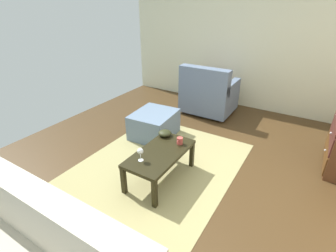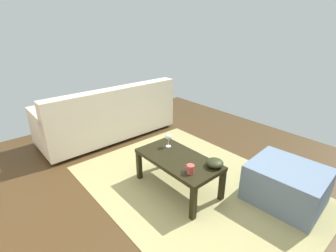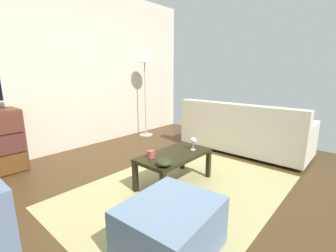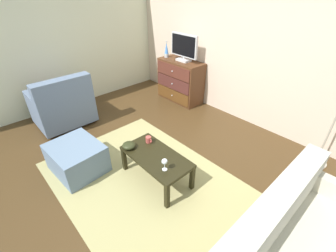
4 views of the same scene
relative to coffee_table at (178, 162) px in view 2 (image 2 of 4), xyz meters
The scene contains 8 objects.
ground_plane 0.46m from the coffee_table, behind, with size 5.77×4.91×0.05m, color #432F18.
area_rug 0.38m from the coffee_table, 116.93° to the right, with size 2.60×1.90×0.01m, color tan.
coffee_table is the anchor object (origin of this frame).
wine_glass 0.32m from the coffee_table, 18.80° to the right, with size 0.07×0.07×0.16m.
mug 0.32m from the coffee_table, 159.44° to the left, with size 0.11×0.08×0.08m.
bowl_decorative 0.40m from the coffee_table, 156.18° to the right, with size 0.17×0.17×0.08m, color #272A15.
couch_large 1.69m from the coffee_table, ahead, with size 0.85×2.05×0.84m.
ottoman 1.11m from the coffee_table, 141.72° to the right, with size 0.70×0.60×0.40m, color slate.
Camera 2 is at (-1.36, 1.53, 1.72)m, focal length 26.45 mm.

